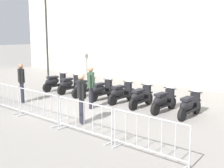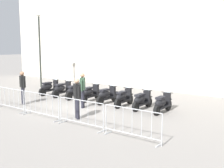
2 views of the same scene
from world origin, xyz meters
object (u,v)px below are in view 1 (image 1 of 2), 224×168
motorcycle_1 (70,84)px  barrier_segment_4 (149,137)px  barrier_segment_2 (38,106)px  barrier_segment_3 (84,119)px  motorcycle_6 (163,101)px  officer_mid_plaza (82,95)px  motorcycle_2 (84,87)px  street_lamp (47,30)px  motorcycle_7 (189,106)px  motorcycle_3 (101,90)px  motorcycle_0 (55,82)px  officer_near_row_end (91,85)px  officer_by_barriers (21,81)px  barrier_segment_1 (4,97)px  motorcycle_4 (121,93)px  motorcycle_5 (140,97)px

motorcycle_1 → barrier_segment_4: (7.92, -2.56, 0.07)m
barrier_segment_2 → barrier_segment_3: bearing=9.6°
motorcycle_6 → officer_mid_plaza: officer_mid_plaza is taller
motorcycle_2 → street_lamp: street_lamp is taller
barrier_segment_4 → officer_mid_plaza: size_ratio=1.28×
motorcycle_7 → motorcycle_3: bearing=-170.7°
motorcycle_0 → officer_near_row_end: (4.21, -0.68, 0.53)m
street_lamp → officer_by_barriers: bearing=-39.1°
motorcycle_0 → barrier_segment_3: size_ratio=0.78×
barrier_segment_3 → street_lamp: size_ratio=0.42×
street_lamp → officer_near_row_end: 7.75m
motorcycle_2 → barrier_segment_1: size_ratio=0.78×
motorcycle_0 → street_lamp: 4.21m
motorcycle_2 → officer_mid_plaza: (3.48, -2.46, 0.53)m
motorcycle_0 → officer_mid_plaza: bearing=-20.3°
motorcycle_4 → street_lamp: (-7.30, 0.29, 2.74)m
motorcycle_7 → barrier_segment_2: (-3.15, -4.41, 0.07)m
motorcycle_0 → motorcycle_3: (3.24, 0.59, 0.00)m
motorcycle_3 → barrier_segment_2: motorcycle_3 is taller
motorcycle_6 → barrier_segment_4: (2.51, -3.47, 0.07)m
barrier_segment_4 → motorcycle_6: bearing=125.9°
motorcycle_7 → officer_mid_plaza: officer_mid_plaza is taller
motorcycle_2 → motorcycle_3: (1.08, 0.22, 0.00)m
motorcycle_1 → motorcycle_4: same height
motorcycle_7 → officer_near_row_end: bearing=-149.5°
motorcycle_1 → barrier_segment_4: bearing=-17.9°
barrier_segment_4 → officer_near_row_end: size_ratio=1.28×
street_lamp → officer_mid_plaza: (8.63, -3.23, -2.21)m
motorcycle_3 → motorcycle_7: 4.39m
motorcycle_7 → barrier_segment_3: motorcycle_7 is taller
motorcycle_4 → barrier_segment_1: 4.86m
motorcycle_5 → street_lamp: size_ratio=0.33×
barrier_segment_1 → barrier_segment_4: 6.96m
barrier_segment_1 → officer_by_barriers: bearing=124.6°
motorcycle_1 → motorcycle_3: 2.20m
officer_near_row_end → motorcycle_7: bearing=30.5°
motorcycle_6 → street_lamp: size_ratio=0.33×
officer_mid_plaza → street_lamp: bearing=159.5°
motorcycle_4 → officer_mid_plaza: (1.33, -2.94, 0.53)m
motorcycle_4 → officer_mid_plaza: officer_mid_plaza is taller
motorcycle_6 → motorcycle_1: bearing=-170.5°
street_lamp → officer_by_barriers: 6.07m
barrier_segment_2 → barrier_segment_4: 4.64m
barrier_segment_2 → officer_mid_plaza: size_ratio=1.28×
motorcycle_1 → motorcycle_2: size_ratio=1.00×
motorcycle_5 → officer_mid_plaza: bearing=-85.6°
motorcycle_1 → officer_mid_plaza: (4.56, -2.31, 0.53)m
motorcycle_1 → motorcycle_6: size_ratio=1.00×
motorcycle_6 → barrier_segment_4: bearing=-54.1°
barrier_segment_2 → officer_near_row_end: size_ratio=1.28×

